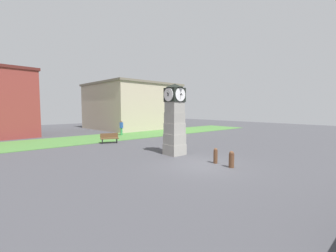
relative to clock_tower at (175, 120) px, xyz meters
name	(u,v)px	position (x,y,z in m)	size (l,w,h in m)	color
ground_plane	(202,165)	(-0.82, -3.13, -2.36)	(79.91, 79.91, 0.00)	#424247
clock_tower	(175,120)	(0.00, 0.00, 0.00)	(1.39, 1.44, 4.83)	gray
bollard_near_tower	(231,159)	(0.02, -4.50, -1.90)	(0.29, 0.29, 0.90)	brown
bollard_mid_row	(216,156)	(0.14, -3.36, -1.91)	(0.24, 0.24, 0.89)	brown
bench	(109,137)	(-1.05, 7.64, -1.83)	(1.69, 1.03, 0.90)	brown
pedestrian_by_cars	(121,127)	(2.69, 12.12, -1.33)	(0.47, 0.42, 1.78)	#338C4C
storefront_low_left	(132,106)	(9.10, 20.04, 1.15)	(12.63, 12.64, 7.00)	#B7A88E
grass_verge_far	(91,139)	(-1.24, 11.52, -2.34)	(47.95, 6.54, 0.04)	#477A38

